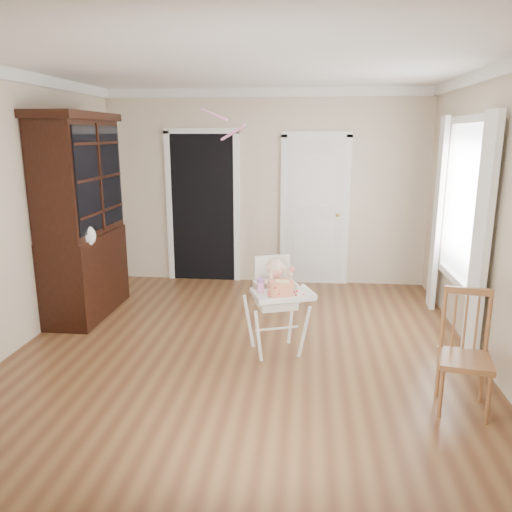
# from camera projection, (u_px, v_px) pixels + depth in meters

# --- Properties ---
(floor) EXTENTS (5.00, 5.00, 0.00)m
(floor) POSITION_uv_depth(u_px,v_px,m) (243.00, 352.00, 4.93)
(floor) COLOR brown
(floor) RESTS_ON ground
(ceiling) EXTENTS (5.00, 5.00, 0.00)m
(ceiling) POSITION_uv_depth(u_px,v_px,m) (241.00, 61.00, 4.29)
(ceiling) COLOR white
(ceiling) RESTS_ON wall_back
(wall_back) EXTENTS (4.50, 0.00, 4.50)m
(wall_back) POSITION_uv_depth(u_px,v_px,m) (265.00, 188.00, 7.02)
(wall_back) COLOR beige
(wall_back) RESTS_ON floor
(wall_left) EXTENTS (0.00, 5.00, 5.00)m
(wall_left) POSITION_uv_depth(u_px,v_px,m) (13.00, 213.00, 4.83)
(wall_left) COLOR beige
(wall_left) RESTS_ON floor
(wall_right) EXTENTS (0.00, 5.00, 5.00)m
(wall_right) POSITION_uv_depth(u_px,v_px,m) (496.00, 221.00, 4.38)
(wall_right) COLOR beige
(wall_right) RESTS_ON floor
(crown_molding) EXTENTS (4.50, 5.00, 0.12)m
(crown_molding) POSITION_uv_depth(u_px,v_px,m) (242.00, 69.00, 4.30)
(crown_molding) COLOR white
(crown_molding) RESTS_ON ceiling
(doorway) EXTENTS (1.06, 0.05, 2.22)m
(doorway) POSITION_uv_depth(u_px,v_px,m) (203.00, 205.00, 7.15)
(doorway) COLOR black
(doorway) RESTS_ON wall_back
(closet_door) EXTENTS (0.96, 0.09, 2.13)m
(closet_door) POSITION_uv_depth(u_px,v_px,m) (315.00, 212.00, 7.01)
(closet_door) COLOR white
(closet_door) RESTS_ON wall_back
(window_right) EXTENTS (0.13, 1.84, 2.30)m
(window_right) POSITION_uv_depth(u_px,v_px,m) (460.00, 214.00, 5.18)
(window_right) COLOR white
(window_right) RESTS_ON wall_right
(high_chair) EXTENTS (0.73, 0.82, 0.96)m
(high_chair) POSITION_uv_depth(u_px,v_px,m) (276.00, 295.00, 4.79)
(high_chair) COLOR white
(high_chair) RESTS_ON floor
(baby) EXTENTS (0.31, 0.23, 0.41)m
(baby) POSITION_uv_depth(u_px,v_px,m) (276.00, 280.00, 4.78)
(baby) COLOR beige
(baby) RESTS_ON high_chair
(cake) EXTENTS (0.29, 0.29, 0.13)m
(cake) POSITION_uv_depth(u_px,v_px,m) (282.00, 288.00, 4.51)
(cake) COLOR silver
(cake) RESTS_ON high_chair
(sippy_cup) EXTENTS (0.07, 0.07, 0.17)m
(sippy_cup) POSITION_uv_depth(u_px,v_px,m) (260.00, 285.00, 4.58)
(sippy_cup) COLOR pink
(sippy_cup) RESTS_ON high_chair
(china_cabinet) EXTENTS (0.61, 1.38, 2.33)m
(china_cabinet) POSITION_uv_depth(u_px,v_px,m) (82.00, 217.00, 5.72)
(china_cabinet) COLOR black
(china_cabinet) RESTS_ON floor
(dining_chair) EXTENTS (0.45, 0.45, 0.94)m
(dining_chair) POSITION_uv_depth(u_px,v_px,m) (465.00, 356.00, 3.82)
(dining_chair) COLOR brown
(dining_chair) RESTS_ON floor
(streamer) EXTENTS (0.37, 0.36, 0.15)m
(streamer) POSITION_uv_depth(u_px,v_px,m) (214.00, 114.00, 5.65)
(streamer) COLOR #FF93CF
(streamer) RESTS_ON ceiling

